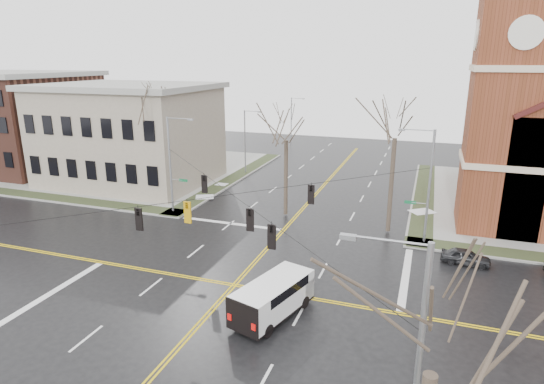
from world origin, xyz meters
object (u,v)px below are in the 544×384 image
(streetlight_north_a, at_px, (246,139))
(tree_nw_far, at_px, (153,112))
(streetlight_north_b, at_px, (292,120))
(tree_se, at_px, (432,359))
(parked_car_a, at_px, (466,257))
(cargo_van, at_px, (275,295))
(signal_pole_se, at_px, (412,366))
(tree_ne, at_px, (395,132))
(signal_pole_nw, at_px, (172,162))
(tree_nw_near, at_px, (286,135))
(signal_pole_ne, at_px, (427,183))

(streetlight_north_a, height_order, tree_nw_far, tree_nw_far)
(streetlight_north_b, xyz_separation_m, tree_se, (22.37, -62.51, 2.94))
(parked_car_a, xyz_separation_m, tree_se, (-2.69, -22.93, 6.83))
(streetlight_north_b, bearing_deg, cargo_van, -74.15)
(signal_pole_se, relative_size, tree_nw_far, 0.70)
(cargo_van, distance_m, tree_ne, 17.73)
(signal_pole_nw, distance_m, streetlight_north_b, 36.51)
(signal_pole_se, relative_size, streetlight_north_a, 1.12)
(signal_pole_nw, height_order, tree_se, tree_se)
(cargo_van, bearing_deg, tree_nw_near, 122.39)
(parked_car_a, height_order, tree_nw_far, tree_nw_far)
(signal_pole_ne, relative_size, signal_pole_se, 1.00)
(streetlight_north_b, relative_size, tree_nw_near, 0.76)
(signal_pole_se, relative_size, streetlight_north_b, 1.12)
(signal_pole_ne, distance_m, parked_car_a, 6.18)
(tree_nw_far, bearing_deg, tree_nw_near, 4.33)
(streetlight_north_b, bearing_deg, streetlight_north_a, -90.00)
(parked_car_a, bearing_deg, streetlight_north_a, 54.90)
(signal_pole_nw, xyz_separation_m, signal_pole_se, (22.64, -23.00, 0.00))
(signal_pole_se, bearing_deg, streetlight_north_a, 119.09)
(signal_pole_nw, relative_size, tree_nw_far, 0.70)
(signal_pole_nw, height_order, streetlight_north_b, signal_pole_nw)
(streetlight_north_b, bearing_deg, signal_pole_ne, -58.95)
(signal_pole_se, relative_size, tree_nw_near, 0.86)
(tree_se, bearing_deg, streetlight_north_a, 117.76)
(signal_pole_ne, xyz_separation_m, streetlight_north_a, (-21.97, 16.50, -0.48))
(tree_nw_far, height_order, tree_ne, tree_nw_far)
(cargo_van, xyz_separation_m, tree_nw_near, (-4.67, 16.62, 6.36))
(tree_ne, bearing_deg, streetlight_north_b, 118.70)
(signal_pole_nw, xyz_separation_m, tree_nw_near, (10.32, 2.69, 2.67))
(signal_pole_ne, bearing_deg, parked_car_a, -45.01)
(streetlight_north_a, relative_size, tree_se, 0.78)
(signal_pole_se, bearing_deg, parked_car_a, 81.20)
(signal_pole_ne, distance_m, tree_nw_near, 12.89)
(streetlight_north_b, distance_m, cargo_van, 52.52)
(streetlight_north_b, relative_size, tree_ne, 0.67)
(signal_pole_nw, distance_m, tree_se, 34.83)
(signal_pole_nw, relative_size, streetlight_north_b, 1.12)
(streetlight_north_a, relative_size, streetlight_north_b, 1.00)
(streetlight_north_a, bearing_deg, tree_se, -62.24)
(signal_pole_se, distance_m, tree_nw_near, 28.62)
(tree_nw_near, xyz_separation_m, tree_ne, (9.53, -1.23, 0.98))
(cargo_van, xyz_separation_m, parked_car_a, (10.73, 10.85, -0.69))
(tree_nw_far, relative_size, tree_se, 1.26)
(streetlight_north_b, height_order, parked_car_a, streetlight_north_b)
(signal_pole_nw, height_order, signal_pole_se, same)
(tree_se, bearing_deg, signal_pole_se, 97.49)
(parked_car_a, xyz_separation_m, tree_ne, (-5.87, 4.54, 8.03))
(tree_nw_far, distance_m, tree_ne, 22.59)
(signal_pole_se, xyz_separation_m, tree_nw_far, (-25.37, 24.71, 4.36))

